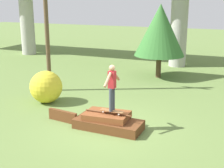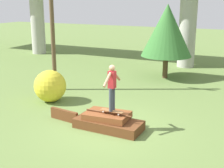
# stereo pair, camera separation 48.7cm
# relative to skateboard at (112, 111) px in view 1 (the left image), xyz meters

# --- Properties ---
(ground_plane) EXTENTS (80.00, 80.00, 0.00)m
(ground_plane) POSITION_rel_skateboard_xyz_m (-0.14, 0.02, -0.68)
(ground_plane) COLOR olive
(scrap_pile) EXTENTS (2.35, 1.11, 0.61)m
(scrap_pile) POSITION_rel_skateboard_xyz_m (-0.17, 0.04, -0.43)
(scrap_pile) COLOR #5B3319
(scrap_pile) RESTS_ON ground_plane
(scrap_plank_loose) EXTENTS (1.23, 0.29, 0.41)m
(scrap_plank_loose) POSITION_rel_skateboard_xyz_m (-1.95, -0.01, -0.48)
(scrap_plank_loose) COLOR #5B3319
(scrap_plank_loose) RESTS_ON ground_plane
(skateboard) EXTENTS (0.85, 0.25, 0.09)m
(skateboard) POSITION_rel_skateboard_xyz_m (0.00, 0.00, 0.00)
(skateboard) COLOR brown
(skateboard) RESTS_ON scrap_pile
(skater) EXTENTS (0.23, 1.11, 1.57)m
(skater) POSITION_rel_skateboard_xyz_m (0.00, -0.00, 0.92)
(skater) COLOR #383D4C
(skater) RESTS_ON skateboard
(utility_pole) EXTENTS (1.30, 0.20, 7.40)m
(utility_pole) POSITION_rel_skateboard_xyz_m (-4.68, 3.21, 3.14)
(utility_pole) COLOR brown
(utility_pole) RESTS_ON ground_plane
(tree_behind_left) EXTENTS (2.81, 2.81, 4.11)m
(tree_behind_left) POSITION_rel_skateboard_xyz_m (-0.48, 7.91, 2.00)
(tree_behind_left) COLOR #4C3823
(tree_behind_left) RESTS_ON ground_plane
(bush_yellow_flowering) EXTENTS (1.39, 1.39, 1.39)m
(bush_yellow_flowering) POSITION_rel_skateboard_xyz_m (-3.75, 1.60, 0.01)
(bush_yellow_flowering) COLOR gold
(bush_yellow_flowering) RESTS_ON ground_plane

